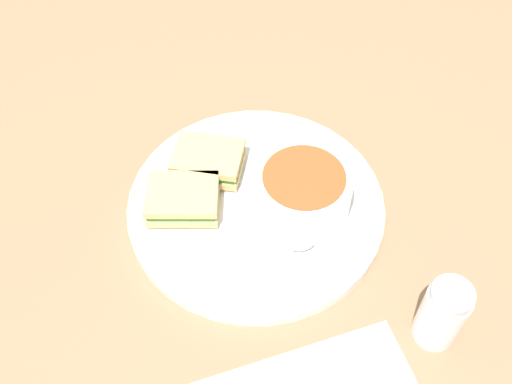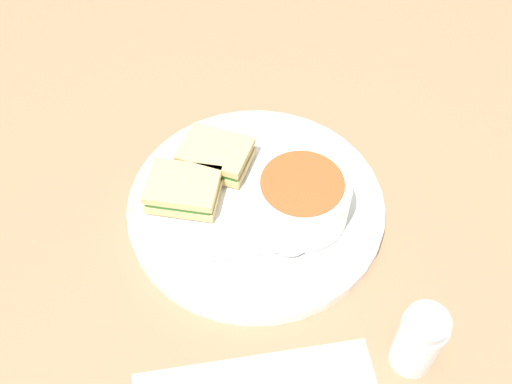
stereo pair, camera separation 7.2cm
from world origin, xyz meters
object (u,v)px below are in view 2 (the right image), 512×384
soup_bowl (301,198)px  salt_shaker (419,340)px  spoon (284,248)px  sandwich_half_far (183,190)px  sandwich_half_near (216,155)px

soup_bowl → salt_shaker: 0.21m
spoon → sandwich_half_far: bearing=138.5°
soup_bowl → sandwich_half_far: bearing=50.9°
soup_bowl → sandwich_half_near: 0.13m
soup_bowl → sandwich_half_far: size_ratio=1.07×
soup_bowl → salt_shaker: salt_shaker is taller
spoon → sandwich_half_near: size_ratio=1.15×
spoon → sandwich_half_near: sandwich_half_near is taller
sandwich_half_near → sandwich_half_far: bearing=117.0°
sandwich_half_far → salt_shaker: salt_shaker is taller
sandwich_half_near → salt_shaker: size_ratio=1.20×
spoon → sandwich_half_near: bearing=113.2°
sandwich_half_near → sandwich_half_far: same height
spoon → sandwich_half_far: 0.14m
sandwich_half_far → salt_shaker: 0.32m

